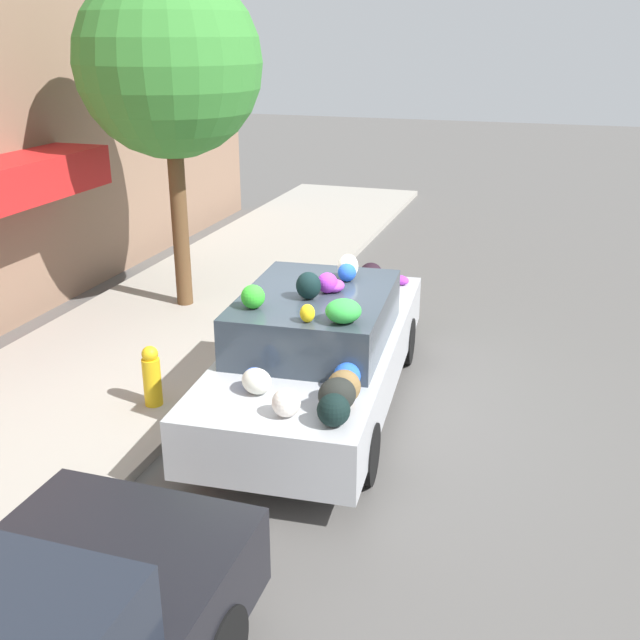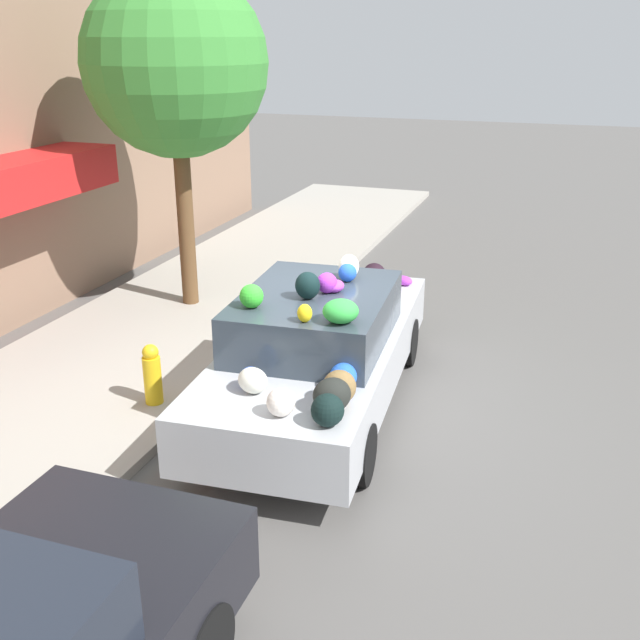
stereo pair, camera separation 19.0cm
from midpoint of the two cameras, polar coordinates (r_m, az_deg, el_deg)
ground_plane at (r=8.65m, az=-0.03°, el=-6.38°), size 60.00×60.00×0.00m
sidewalk_curb at (r=9.77m, az=-15.18°, el=-3.45°), size 24.00×3.20×0.11m
street_tree at (r=11.00m, az=-10.45°, el=18.63°), size 2.58×2.58×4.78m
fire_hydrant at (r=8.47m, az=-12.03°, el=-4.07°), size 0.20×0.20×0.70m
art_car at (r=8.24m, az=0.61°, el=-2.07°), size 4.65×2.05×1.70m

